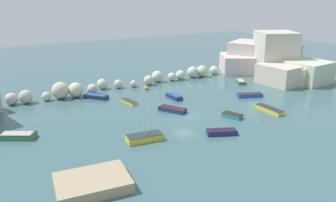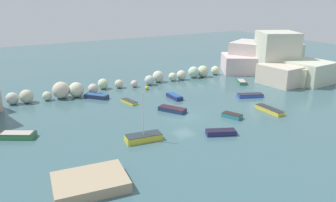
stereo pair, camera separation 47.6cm
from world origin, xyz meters
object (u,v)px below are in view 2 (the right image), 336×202
Objects in this scene: moored_boat_0 at (241,82)px; moored_boat_7 at (96,96)px; moored_boat_4 at (269,110)px; moored_boat_6 at (221,132)px; moored_boat_10 at (232,116)px; stone_dock at (90,182)px; channel_buoy at (147,88)px; moored_boat_8 at (174,96)px; moored_boat_9 at (17,135)px; moored_boat_3 at (172,109)px; moored_boat_1 at (143,137)px; moored_boat_5 at (250,95)px; moored_boat_2 at (129,102)px.

moored_boat_7 is (-26.36, 4.75, 0.04)m from moored_boat_0.
moored_boat_4 is 1.20× the size of moored_boat_6.
moored_boat_6 reaches higher than moored_boat_10.
channel_buoy is (18.03, 24.76, -0.15)m from stone_dock.
moored_boat_0 is at bearing 95.80° from moored_boat_8.
moored_boat_4 is at bearing 16.57° from moored_boat_9.
moored_boat_0 is at bearing 112.19° from moored_boat_10.
moored_boat_3 is 6.26m from moored_boat_8.
moored_boat_0 is 30.10m from moored_boat_1.
moored_boat_7 is 12.46m from moored_boat_8.
moored_boat_9 is at bearing -128.02° from moored_boat_10.
moored_boat_7 is (8.84, 24.42, -0.14)m from stone_dock.
moored_boat_4 is 11.36m from moored_boat_6.
moored_boat_7 reaches higher than moored_boat_8.
moored_boat_0 is 39.63m from moored_boat_9.
moored_boat_10 is at bearing -170.28° from moored_boat_1.
channel_buoy reaches higher than moored_boat_9.
moored_boat_7 is at bearing -71.58° from moored_boat_0.
channel_buoy is at bearing 29.01° from moored_boat_4.
moored_boat_5 is at bearing -4.54° from moored_boat_0.
moored_boat_9 is (-34.56, 1.88, 0.06)m from moored_boat_5.
moored_boat_3 is 20.20m from moored_boat_9.
moored_boat_8 is (-8.28, 12.22, 0.01)m from moored_boat_4.
moored_boat_4 is 1.06× the size of moored_boat_9.
moored_boat_8 is (2.72, 15.03, 0.01)m from moored_boat_6.
moored_boat_3 reaches higher than moored_boat_10.
moored_boat_3 is 1.09× the size of moored_boat_7.
moored_boat_9 is (-12.92, -10.08, 0.00)m from moored_boat_7.
moored_boat_10 is at bearing 15.01° from moored_boat_9.
channel_buoy is at bearing 111.59° from moored_boat_6.
moored_boat_6 is 0.88× the size of moored_boat_9.
moored_boat_1 is at bearing -43.67° from moored_boat_8.
moored_boat_8 is (1.56, -6.63, -0.02)m from channel_buoy.
moored_boat_8 is at bearing 35.56° from moored_boat_4.
moored_boat_6 is (8.65, -3.19, -0.11)m from moored_boat_1.
stone_dock is 1.49× the size of moored_boat_3.
moored_boat_5 is at bearing -44.64° from channel_buoy.
moored_boat_8 is 1.18× the size of moored_boat_10.
moored_boat_4 is at bearing 29.33° from moored_boat_3.
stone_dock is 20.65m from moored_boat_3.
stone_dock is at bearing 45.11° from moored_boat_1.
moored_boat_1 is 1.38× the size of moored_boat_3.
moored_boat_4 is (9.84, -18.85, -0.04)m from channel_buoy.
moored_boat_6 reaches higher than moored_boat_2.
channel_buoy reaches higher than moored_boat_0.
moored_boat_5 is 12.27m from moored_boat_8.
channel_buoy is 6.81m from moored_boat_8.
moored_boat_2 is 0.77× the size of moored_boat_5.
moored_boat_3 is at bearing -34.06° from moored_boat_8.
stone_dock is 2.15× the size of moored_boat_10.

